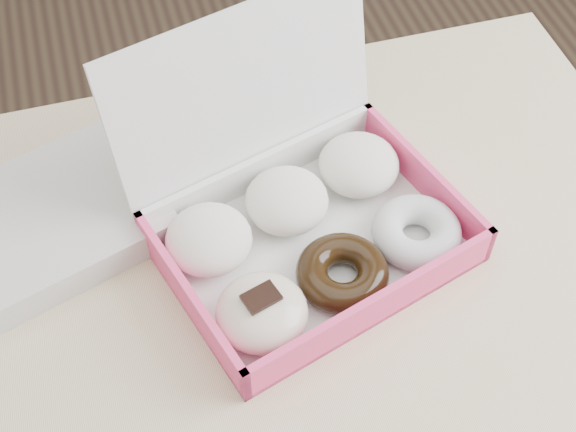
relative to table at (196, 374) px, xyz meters
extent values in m
cube|color=tan|center=(0.00, 0.00, 0.06)|extent=(1.20, 0.80, 0.04)
cylinder|color=tan|center=(0.55, 0.35, -0.32)|extent=(0.05, 0.05, 0.71)
cube|color=white|center=(0.16, 0.07, 0.08)|extent=(0.38, 0.32, 0.01)
cube|color=#F64178|center=(0.19, -0.04, 0.11)|extent=(0.31, 0.10, 0.05)
cube|color=white|center=(0.13, 0.18, 0.11)|extent=(0.31, 0.10, 0.05)
cube|color=#F64178|center=(0.01, 0.03, 0.11)|extent=(0.08, 0.23, 0.05)
cube|color=#F64178|center=(0.31, 0.12, 0.11)|extent=(0.08, 0.23, 0.05)
cube|color=white|center=(0.12, 0.21, 0.20)|extent=(0.33, 0.15, 0.23)
ellipsoid|color=white|center=(0.05, 0.10, 0.11)|extent=(0.12, 0.12, 0.05)
ellipsoid|color=white|center=(0.14, 0.13, 0.11)|extent=(0.12, 0.12, 0.05)
ellipsoid|color=white|center=(0.24, 0.16, 0.11)|extent=(0.12, 0.12, 0.05)
ellipsoid|color=beige|center=(0.08, -0.01, 0.11)|extent=(0.12, 0.12, 0.05)
cube|color=black|center=(0.08, -0.01, 0.14)|extent=(0.04, 0.04, 0.00)
torus|color=black|center=(0.18, 0.02, 0.10)|extent=(0.13, 0.13, 0.04)
torus|color=silver|center=(0.27, 0.05, 0.10)|extent=(0.13, 0.13, 0.04)
cube|color=silver|center=(-0.12, 0.18, 0.10)|extent=(0.29, 0.26, 0.04)
camera|label=1|loc=(-0.02, -0.43, 0.83)|focal=50.00mm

